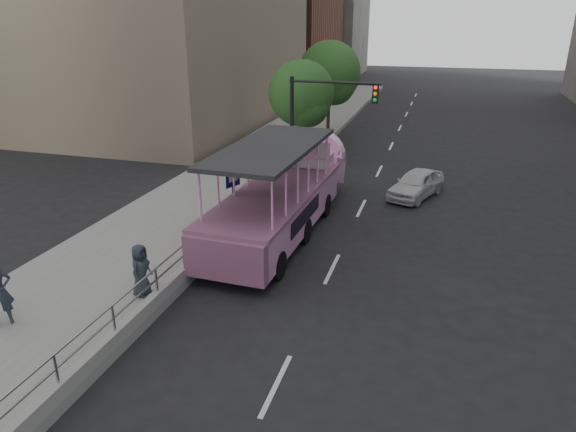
{
  "coord_description": "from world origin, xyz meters",
  "views": [
    {
      "loc": [
        3.98,
        -10.95,
        7.78
      ],
      "look_at": [
        -0.32,
        3.33,
        1.97
      ],
      "focal_mm": 32.0,
      "sensor_mm": 36.0,
      "label": 1
    }
  ],
  "objects_px": {
    "car": "(416,184)",
    "street_tree_near": "(303,96)",
    "duck_boat": "(285,195)",
    "street_tree_far": "(331,75)",
    "traffic_signal": "(316,115)",
    "parking_sign": "(233,191)",
    "pedestrian_far": "(141,270)"
  },
  "relations": [
    {
      "from": "car",
      "to": "pedestrian_far",
      "type": "height_order",
      "value": "pedestrian_far"
    },
    {
      "from": "street_tree_near",
      "to": "street_tree_far",
      "type": "distance_m",
      "value": 6.02
    },
    {
      "from": "duck_boat",
      "to": "street_tree_far",
      "type": "relative_size",
      "value": 1.7
    },
    {
      "from": "street_tree_far",
      "to": "parking_sign",
      "type": "bearing_deg",
      "value": -89.64
    },
    {
      "from": "duck_boat",
      "to": "parking_sign",
      "type": "bearing_deg",
      "value": -130.14
    },
    {
      "from": "car",
      "to": "street_tree_far",
      "type": "relative_size",
      "value": 0.57
    },
    {
      "from": "parking_sign",
      "to": "street_tree_far",
      "type": "xyz_separation_m",
      "value": [
        -0.1,
        16.59,
        2.41
      ]
    },
    {
      "from": "duck_boat",
      "to": "street_tree_far",
      "type": "distance_m",
      "value": 15.26
    },
    {
      "from": "pedestrian_far",
      "to": "street_tree_near",
      "type": "relative_size",
      "value": 0.27
    },
    {
      "from": "pedestrian_far",
      "to": "parking_sign",
      "type": "bearing_deg",
      "value": -6.87
    },
    {
      "from": "duck_boat",
      "to": "traffic_signal",
      "type": "distance_m",
      "value": 5.88
    },
    {
      "from": "street_tree_near",
      "to": "street_tree_far",
      "type": "xyz_separation_m",
      "value": [
        0.2,
        6.0,
        0.49
      ]
    },
    {
      "from": "car",
      "to": "street_tree_near",
      "type": "bearing_deg",
      "value": 171.23
    },
    {
      "from": "duck_boat",
      "to": "car",
      "type": "height_order",
      "value": "duck_boat"
    },
    {
      "from": "street_tree_near",
      "to": "street_tree_far",
      "type": "height_order",
      "value": "street_tree_far"
    },
    {
      "from": "duck_boat",
      "to": "car",
      "type": "xyz_separation_m",
      "value": [
        4.7,
        5.21,
        -0.71
      ]
    },
    {
      "from": "pedestrian_far",
      "to": "street_tree_far",
      "type": "xyz_separation_m",
      "value": [
        0.65,
        21.67,
        3.22
      ]
    },
    {
      "from": "parking_sign",
      "to": "street_tree_near",
      "type": "height_order",
      "value": "street_tree_near"
    },
    {
      "from": "parking_sign",
      "to": "traffic_signal",
      "type": "bearing_deg",
      "value": 79.77
    },
    {
      "from": "car",
      "to": "parking_sign",
      "type": "bearing_deg",
      "value": -110.57
    },
    {
      "from": "duck_boat",
      "to": "street_tree_near",
      "type": "bearing_deg",
      "value": 101.04
    },
    {
      "from": "duck_boat",
      "to": "pedestrian_far",
      "type": "relative_size",
      "value": 6.99
    },
    {
      "from": "pedestrian_far",
      "to": "street_tree_near",
      "type": "bearing_deg",
      "value": -0.04
    },
    {
      "from": "parking_sign",
      "to": "pedestrian_far",
      "type": "bearing_deg",
      "value": -98.48
    },
    {
      "from": "parking_sign",
      "to": "street_tree_near",
      "type": "relative_size",
      "value": 0.54
    },
    {
      "from": "street_tree_near",
      "to": "parking_sign",
      "type": "bearing_deg",
      "value": -88.35
    },
    {
      "from": "parking_sign",
      "to": "street_tree_far",
      "type": "relative_size",
      "value": 0.48
    },
    {
      "from": "car",
      "to": "pedestrian_far",
      "type": "xyz_separation_m",
      "value": [
        -6.89,
        -11.99,
        0.46
      ]
    },
    {
      "from": "street_tree_near",
      "to": "street_tree_far",
      "type": "relative_size",
      "value": 0.89
    },
    {
      "from": "duck_boat",
      "to": "car",
      "type": "relative_size",
      "value": 2.97
    },
    {
      "from": "duck_boat",
      "to": "parking_sign",
      "type": "xyz_separation_m",
      "value": [
        -1.43,
        -1.7,
        0.56
      ]
    },
    {
      "from": "car",
      "to": "street_tree_near",
      "type": "relative_size",
      "value": 0.64
    }
  ]
}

